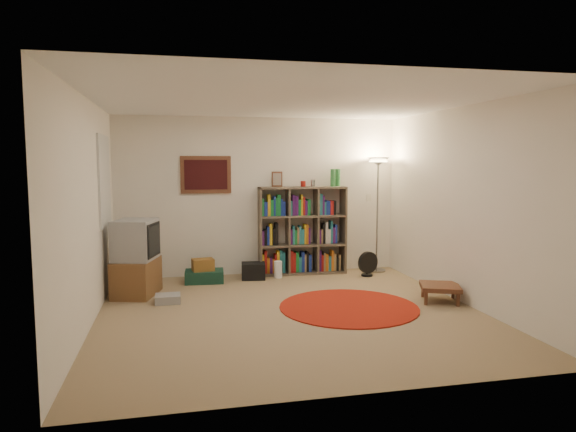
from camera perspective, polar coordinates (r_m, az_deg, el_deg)
The scene contains 12 objects.
room at distance 6.06m, azimuth -0.31°, elevation 0.94°, with size 4.54×4.54×2.54m.
bookshelf at distance 8.29m, azimuth 1.39°, elevation -1.73°, with size 1.42×0.45×1.69m.
floor_lamp at distance 8.46m, azimuth 9.96°, elevation 4.29°, with size 0.45×0.45×1.87m.
floor_fan at distance 8.22m, azimuth 8.86°, elevation -5.28°, with size 0.35×0.23×0.39m.
tv_stand at distance 7.22m, azimuth -16.50°, elevation -4.61°, with size 0.66×0.81×1.03m.
dvd_box at distance 6.83m, azimuth -13.21°, elevation -8.93°, with size 0.32×0.26×0.11m.
suitcase at distance 7.84m, azimuth -9.27°, elevation -6.62°, with size 0.59×0.40×0.18m.
wicker_basket at distance 7.78m, azimuth -9.43°, elevation -5.37°, with size 0.34×0.26×0.18m.
duffel_bag at distance 7.97m, azimuth -3.88°, elevation -6.11°, with size 0.39×0.34×0.25m.
paper_towel at distance 8.02m, azimuth -1.11°, elevation -5.96°, with size 0.13×0.13×0.26m.
red_rug at distance 6.50m, azimuth 6.76°, elevation -10.00°, with size 1.72×1.72×0.02m.
side_table at distance 6.96m, azimuth 16.55°, elevation -7.61°, with size 0.63×0.63×0.22m.
Camera 1 is at (-1.32, -5.85, 1.79)m, focal length 32.00 mm.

